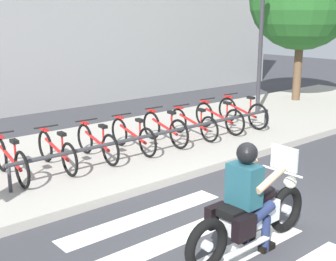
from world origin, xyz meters
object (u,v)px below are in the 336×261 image
(bicycle_4, at_px, (165,128))
(bicycle_5, at_px, (193,123))
(bicycle_2, at_px, (97,143))
(motorcycle, at_px, (251,216))
(bicycle_3, at_px, (133,136))
(rider, at_px, (248,190))
(bicycle_7, at_px, (242,112))
(bicycle_0, at_px, (11,160))
(bike_rack, at_px, (166,133))
(bicycle_6, at_px, (219,117))
(bicycle_1, at_px, (57,151))
(street_lamp, at_px, (261,31))

(bicycle_4, relative_size, bicycle_5, 0.97)
(bicycle_2, bearing_deg, bicycle_5, 0.02)
(motorcycle, height_order, bicycle_3, motorcycle)
(rider, relative_size, bicycle_5, 0.86)
(bicycle_2, height_order, bicycle_7, bicycle_7)
(bicycle_0, distance_m, bike_rack, 3.08)
(bicycle_2, height_order, bicycle_5, bicycle_2)
(rider, distance_m, bicycle_4, 4.60)
(bicycle_0, height_order, bicycle_5, bicycle_0)
(rider, relative_size, bicycle_6, 0.85)
(motorcycle, bearing_deg, rider, 177.93)
(bicycle_1, distance_m, bicycle_3, 1.73)
(bicycle_0, height_order, bike_rack, bicycle_0)
(bicycle_5, bearing_deg, bicycle_6, -0.08)
(bicycle_5, bearing_deg, bicycle_2, -179.98)
(bicycle_3, relative_size, bike_rack, 0.25)
(bicycle_1, bearing_deg, bicycle_4, -0.02)
(bicycle_5, bearing_deg, rider, -125.83)
(street_lamp, bearing_deg, bike_rack, -163.22)
(bicycle_1, bearing_deg, bicycle_0, -179.98)
(rider, bearing_deg, bicycle_3, 73.40)
(motorcycle, xyz_separation_m, bicycle_7, (4.61, 4.09, 0.05))
(bicycle_5, distance_m, street_lamp, 4.09)
(bicycle_2, bearing_deg, bicycle_0, -179.99)
(bicycle_0, distance_m, bicycle_1, 0.87)
(bicycle_6, bearing_deg, bicycle_4, -179.99)
(bike_rack, xyz_separation_m, street_lamp, (4.76, 1.44, 1.89))
(motorcycle, distance_m, bicycle_7, 6.16)
(bicycle_1, relative_size, street_lamp, 0.41)
(bicycle_2, relative_size, bicycle_4, 1.00)
(bicycle_1, relative_size, bicycle_6, 0.98)
(bicycle_3, relative_size, bicycle_7, 0.97)
(motorcycle, height_order, bicycle_6, motorcycle)
(bicycle_3, height_order, bicycle_4, bicycle_4)
(bicycle_1, relative_size, bicycle_2, 1.02)
(bike_rack, bearing_deg, bicycle_7, 10.34)
(bike_rack, relative_size, street_lamp, 1.65)
(bicycle_3, height_order, bicycle_6, bicycle_6)
(bicycle_3, relative_size, bicycle_6, 0.98)
(bicycle_7, bearing_deg, bicycle_5, 179.94)
(bicycle_5, bearing_deg, bicycle_3, -179.98)
(bicycle_3, xyz_separation_m, street_lamp, (5.20, 0.88, 1.98))
(bicycle_1, height_order, bicycle_3, bicycle_1)
(bicycle_2, distance_m, bicycle_5, 2.60)
(rider, height_order, bicycle_6, rider)
(motorcycle, relative_size, bicycle_1, 1.33)
(rider, bearing_deg, motorcycle, -2.07)
(bicycle_4, bearing_deg, street_lamp, 11.52)
(bicycle_6, bearing_deg, bicycle_0, 180.00)
(motorcycle, distance_m, bicycle_6, 5.54)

